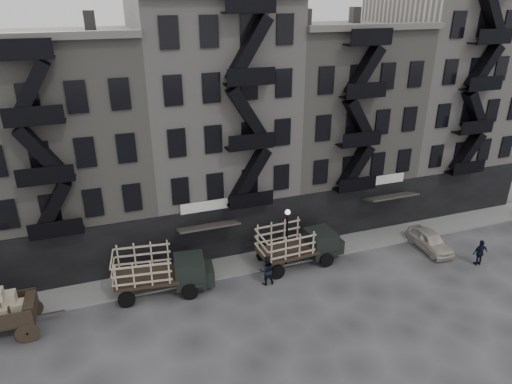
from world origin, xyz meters
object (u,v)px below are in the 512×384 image
object	(u,v)px
stake_truck_west	(160,268)
policeman	(480,253)
car_east	(430,241)
stake_truck_east	(298,242)
pedestrian_mid	(266,270)

from	to	relation	value
stake_truck_west	policeman	xyz separation A→B (m)	(21.01, -4.23, -0.77)
stake_truck_west	car_east	size ratio (longest dim) A/B	1.53
stake_truck_west	policeman	distance (m)	21.45
stake_truck_east	car_east	xyz separation A→B (m)	(9.86, -1.50, -1.01)
policeman	car_east	bearing A→B (deg)	-53.51
stake_truck_west	stake_truck_east	xyz separation A→B (m)	(9.34, 0.11, -0.02)
stake_truck_east	policeman	distance (m)	12.48
stake_truck_west	policeman	world-z (taller)	stake_truck_west
stake_truck_east	policeman	world-z (taller)	stake_truck_east
car_east	pedestrian_mid	xyz separation A→B (m)	(-12.75, -0.03, 0.32)
car_east	policeman	size ratio (longest dim) A/B	2.15
pedestrian_mid	policeman	bearing A→B (deg)	173.78
stake_truck_east	pedestrian_mid	size ratio (longest dim) A/B	3.00
pedestrian_mid	policeman	size ratio (longest dim) A/B	1.07
car_east	stake_truck_east	bearing A→B (deg)	173.83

